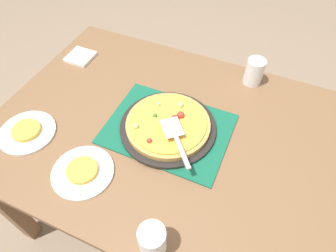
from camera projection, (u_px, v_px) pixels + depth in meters
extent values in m
plane|color=#84705B|center=(168.00, 207.00, 1.74)|extent=(8.00, 8.00, 0.00)
cube|color=brown|center=(168.00, 131.00, 1.17)|extent=(1.40, 1.00, 0.03)
cube|color=brown|center=(6.00, 205.00, 1.37)|extent=(0.07, 0.07, 0.72)
cube|color=brown|center=(105.00, 87.00, 1.88)|extent=(0.07, 0.07, 0.72)
cube|color=brown|center=(311.00, 153.00, 1.55)|extent=(0.07, 0.07, 0.72)
cube|color=#145B42|center=(168.00, 129.00, 1.15)|extent=(0.48, 0.36, 0.01)
cylinder|color=black|center=(168.00, 127.00, 1.15)|extent=(0.38, 0.38, 0.01)
cylinder|color=tan|center=(168.00, 124.00, 1.13)|extent=(0.33, 0.33, 0.02)
cylinder|color=gold|center=(168.00, 122.00, 1.12)|extent=(0.30, 0.30, 0.01)
sphere|color=red|center=(175.00, 118.00, 1.12)|extent=(0.03, 0.03, 0.03)
sphere|color=#E5CC7F|center=(136.00, 126.00, 1.10)|extent=(0.02, 0.02, 0.02)
sphere|color=red|center=(181.00, 115.00, 1.13)|extent=(0.03, 0.03, 0.03)
sphere|color=#338433|center=(155.00, 115.00, 1.14)|extent=(0.02, 0.02, 0.02)
sphere|color=#E5CC7F|center=(181.00, 105.00, 1.17)|extent=(0.02, 0.02, 0.02)
sphere|color=red|center=(149.00, 141.00, 1.06)|extent=(0.02, 0.02, 0.02)
sphere|color=#E5CC7F|center=(158.00, 104.00, 1.17)|extent=(0.02, 0.02, 0.02)
cylinder|color=white|center=(27.00, 132.00, 1.14)|extent=(0.22, 0.22, 0.01)
cylinder|color=white|center=(83.00, 172.00, 1.03)|extent=(0.22, 0.22, 0.01)
cylinder|color=gold|center=(26.00, 130.00, 1.13)|extent=(0.11, 0.11, 0.02)
cylinder|color=gold|center=(82.00, 170.00, 1.02)|extent=(0.11, 0.11, 0.02)
cylinder|color=white|center=(152.00, 241.00, 0.82)|extent=(0.08, 0.08, 0.12)
cylinder|color=white|center=(254.00, 72.00, 1.29)|extent=(0.08, 0.08, 0.12)
cube|color=silver|center=(172.00, 127.00, 1.07)|extent=(0.11, 0.11, 0.00)
cube|color=#B2B2B7|center=(182.00, 152.00, 1.00)|extent=(0.10, 0.12, 0.01)
cube|color=white|center=(80.00, 57.00, 1.44)|extent=(0.12, 0.12, 0.02)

